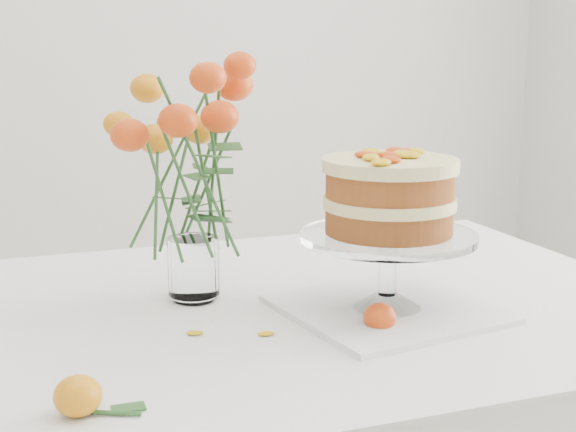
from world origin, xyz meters
The scene contains 8 objects.
table centered at (0.00, 0.00, 0.67)m, with size 1.43×0.93×0.76m.
napkin centered at (0.20, -0.11, 0.76)m, with size 0.31×0.31×0.01m, color white.
cake_stand centered at (0.20, -0.11, 0.94)m, with size 0.28×0.28×0.25m.
rose_vase centered at (-0.08, 0.06, 1.01)m, with size 0.30×0.30×0.44m.
loose_rose_near centered at (-0.31, -0.32, 0.78)m, with size 0.10×0.06×0.05m.
loose_rose_far centered at (0.15, -0.18, 0.78)m, with size 0.09×0.05×0.04m.
stray_petal_a centered at (-0.12, -0.10, 0.76)m, with size 0.03×0.02×0.00m, color yellow.
stray_petal_b centered at (-0.02, -0.14, 0.76)m, with size 0.03×0.02×0.00m, color yellow.
Camera 1 is at (-0.38, -1.22, 1.18)m, focal length 50.00 mm.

